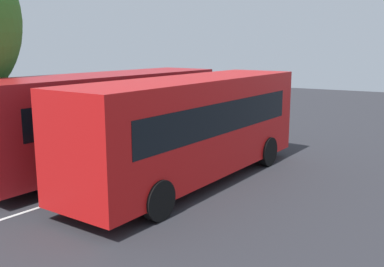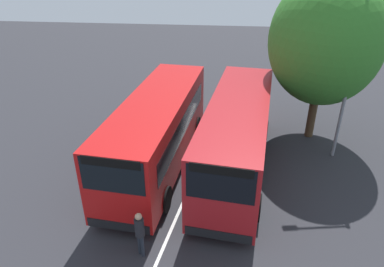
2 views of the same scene
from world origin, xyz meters
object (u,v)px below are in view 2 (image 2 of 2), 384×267
(street_lamp, at_px, (346,68))
(depot_tree, at_px, (325,40))
(bus_center_left, at_px, (237,134))
(bus_far_left, at_px, (157,130))
(pedestrian, at_px, (140,231))

(street_lamp, distance_m, depot_tree, 2.25)
(bus_center_left, distance_m, street_lamp, 5.68)
(bus_far_left, xyz_separation_m, street_lamp, (-1.73, 8.32, 2.68))
(depot_tree, bearing_deg, bus_center_left, -46.67)
(street_lamp, bearing_deg, bus_center_left, 11.14)
(bus_center_left, height_order, depot_tree, depot_tree)
(depot_tree, bearing_deg, street_lamp, 15.57)
(bus_center_left, distance_m, depot_tree, 6.58)
(bus_center_left, xyz_separation_m, pedestrian, (5.53, -3.16, -0.83))
(bus_center_left, relative_size, pedestrian, 5.79)
(pedestrian, distance_m, street_lamp, 11.30)
(pedestrian, bearing_deg, bus_far_left, 42.63)
(bus_far_left, bearing_deg, depot_tree, 121.49)
(street_lamp, bearing_deg, depot_tree, -84.45)
(street_lamp, bearing_deg, pedestrian, 33.10)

